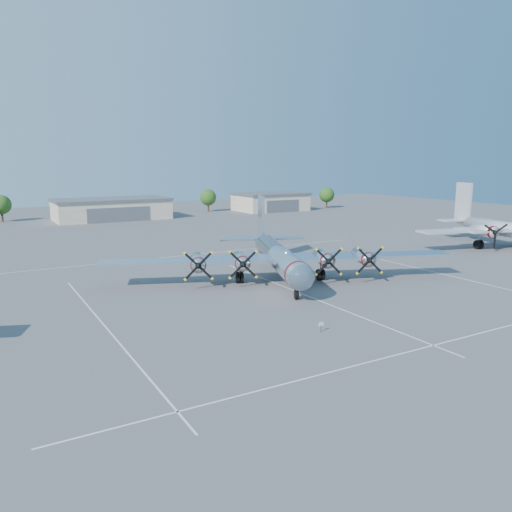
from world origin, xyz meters
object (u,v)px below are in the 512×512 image
tree_west (1,205)px  info_placard (321,325)px  main_bomber_b29 (278,278)px  twin_engine_east (498,246)px  tree_far_east (327,195)px  hangar_east (270,202)px  hangar_center (112,209)px  tree_east (208,197)px

tree_west → info_placard: tree_west is taller
info_placard → main_bomber_b29: bearing=69.2°
tree_west → twin_engine_east: 111.82m
tree_west → tree_far_east: 93.54m
hangar_east → info_placard: size_ratio=22.91×
tree_west → main_bomber_b29: bearing=-72.6°
hangar_center → main_bomber_b29: bearing=-88.7°
hangar_center → twin_engine_east: size_ratio=0.84×
tree_far_east → tree_east: bearing=168.1°
tree_west → info_placard: size_ratio=7.39×
tree_east → main_bomber_b29: 88.24m
hangar_east → hangar_center: bearing=-180.0°
tree_far_east → main_bomber_b29: (-66.23, -75.49, -4.22)m
twin_engine_east → hangar_east: bearing=103.6°
hangar_east → main_bomber_b29: (-46.23, -77.46, -2.71)m
hangar_east → tree_far_east: bearing=-5.6°
tree_west → twin_engine_east: (73.55, -84.12, -4.22)m
hangar_center → tree_far_east: bearing=-1.7°
twin_engine_east → main_bomber_b29: bearing=-165.1°
info_placard → tree_far_east: bearing=53.0°
hangar_east → main_bomber_b29: bearing=-120.8°
tree_far_east → info_placard: tree_far_east is taller
hangar_center → tree_far_east: size_ratio=4.31×
hangar_east → twin_engine_east: hangar_east is taller
main_bomber_b29 → tree_east: bearing=92.1°
hangar_east → info_placard: bearing=-119.1°
hangar_east → info_placard: 110.87m
hangar_center → tree_west: (-25.00, 8.04, 1.51)m
tree_east → main_bomber_b29: (-28.23, -83.49, -4.22)m
main_bomber_b29 → twin_engine_east: (46.78, 1.37, 0.00)m
hangar_center → hangar_east: bearing=0.0°
hangar_center → tree_east: 30.64m
info_placard → hangar_east: bearing=61.8°
tree_west → hangar_east: bearing=-6.3°
tree_east → info_placard: (-35.96, -102.86, -3.59)m
hangar_center → tree_west: tree_west is taller
hangar_center → main_bomber_b29: (1.77, -77.46, -2.71)m
tree_east → twin_engine_east: bearing=-77.3°
tree_far_east → main_bomber_b29: 100.52m
hangar_center → info_placard: hangar_center is taller
hangar_center → tree_west: bearing=162.2°
hangar_center → tree_east: bearing=11.4°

